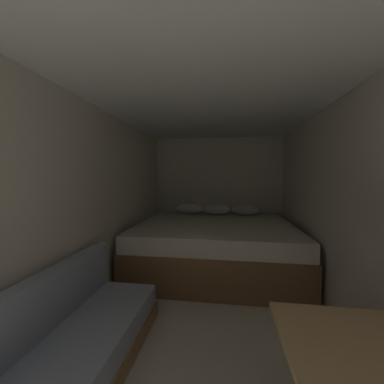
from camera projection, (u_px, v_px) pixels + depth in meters
The scene contains 8 objects.
ground_plane at pixel (209, 324), 2.18m from camera, with size 6.64×6.64×0.00m, color beige.
wall_back at pixel (217, 194), 4.42m from camera, with size 2.49×0.05×2.13m, color beige.
wall_left at pixel (87, 210), 2.28m from camera, with size 0.05×4.64×2.13m, color beige.
wall_right at pixel (354, 216), 1.93m from camera, with size 0.05×4.64×2.13m, color beige.
ceiling_slab at pixel (210, 91), 2.03m from camera, with size 2.49×4.64×0.05m, color white.
bed at pixel (215, 245), 3.47m from camera, with size 2.27×1.91×0.89m.
sofa_left at pixel (54, 366), 1.41m from camera, with size 0.65×1.93×0.72m.
dinette_table at pixel (375, 384), 0.84m from camera, with size 0.64×0.61×0.75m.
Camera 1 is at (0.14, -0.50, 1.40)m, focal length 21.38 mm.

